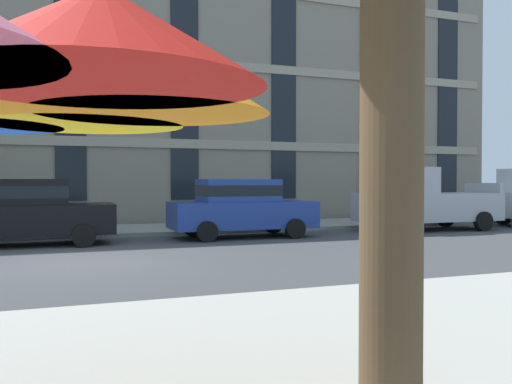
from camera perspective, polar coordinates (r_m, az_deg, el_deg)
ground_plane at (r=11.82m, az=-18.27°, el=-7.27°), size 120.00×120.00×0.00m
sidewalk_far at (r=18.57m, az=-19.04°, el=-4.04°), size 56.00×3.60×0.12m
apartment_building at (r=27.09m, az=-19.53°, el=11.04°), size 38.25×12.08×12.80m
sedan_black at (r=15.43m, az=-23.39°, el=-1.80°), size 4.40×1.98×1.78m
sedan_blue at (r=16.27m, az=-1.61°, el=-1.56°), size 4.40×1.98×1.78m
pickup_silver_midblock at (r=19.47m, az=17.37°, el=-0.94°), size 5.10×2.12×2.20m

